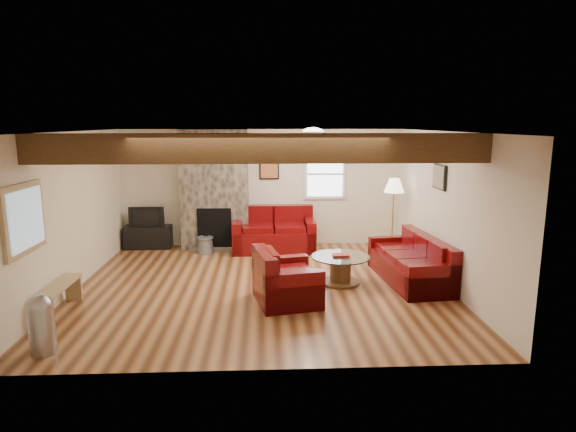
# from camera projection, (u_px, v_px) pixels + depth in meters

# --- Properties ---
(room) EXTENTS (8.00, 8.00, 8.00)m
(room) POSITION_uv_depth(u_px,v_px,m) (261.00, 211.00, 7.67)
(room) COLOR #582E17
(room) RESTS_ON ground
(floor) EXTENTS (6.00, 6.00, 0.00)m
(floor) POSITION_uv_depth(u_px,v_px,m) (262.00, 286.00, 7.91)
(floor) COLOR #582E17
(floor) RESTS_ON ground
(oak_beam) EXTENTS (6.00, 0.36, 0.38)m
(oak_beam) POSITION_uv_depth(u_px,v_px,m) (260.00, 148.00, 6.25)
(oak_beam) COLOR #382310
(oak_beam) RESTS_ON room
(chimney_breast) EXTENTS (1.40, 0.67, 2.50)m
(chimney_breast) POSITION_uv_depth(u_px,v_px,m) (215.00, 191.00, 10.08)
(chimney_breast) COLOR #332E27
(chimney_breast) RESTS_ON floor
(back_window) EXTENTS (0.90, 0.08, 1.10)m
(back_window) POSITION_uv_depth(u_px,v_px,m) (325.00, 174.00, 10.34)
(back_window) COLOR silver
(back_window) RESTS_ON room
(hatch_window) EXTENTS (0.08, 1.00, 0.90)m
(hatch_window) POSITION_uv_depth(u_px,v_px,m) (24.00, 219.00, 6.03)
(hatch_window) COLOR #A58257
(hatch_window) RESTS_ON room
(ceiling_dome) EXTENTS (0.40, 0.40, 0.18)m
(ceiling_dome) POSITION_uv_depth(u_px,v_px,m) (313.00, 134.00, 8.37)
(ceiling_dome) COLOR silver
(ceiling_dome) RESTS_ON room
(artwork_back) EXTENTS (0.42, 0.06, 0.52)m
(artwork_back) POSITION_uv_depth(u_px,v_px,m) (269.00, 167.00, 10.25)
(artwork_back) COLOR black
(artwork_back) RESTS_ON room
(artwork_right) EXTENTS (0.06, 0.55, 0.42)m
(artwork_right) POSITION_uv_depth(u_px,v_px,m) (439.00, 177.00, 8.01)
(artwork_right) COLOR black
(artwork_right) RESTS_ON room
(sofa_three) EXTENTS (1.01, 2.04, 0.76)m
(sofa_three) POSITION_uv_depth(u_px,v_px,m) (410.00, 259.00, 8.08)
(sofa_three) COLOR #420504
(sofa_three) RESTS_ON floor
(loveseat) EXTENTS (1.69, 0.98, 0.90)m
(loveseat) POSITION_uv_depth(u_px,v_px,m) (274.00, 229.00, 10.03)
(loveseat) COLOR #420504
(loveseat) RESTS_ON floor
(armchair_red) EXTENTS (1.05, 1.15, 0.80)m
(armchair_red) POSITION_uv_depth(u_px,v_px,m) (287.00, 276.00, 7.13)
(armchair_red) COLOR #420504
(armchair_red) RESTS_ON floor
(coffee_table) EXTENTS (0.97, 0.97, 0.50)m
(coffee_table) POSITION_uv_depth(u_px,v_px,m) (340.00, 270.00, 7.98)
(coffee_table) COLOR #432C15
(coffee_table) RESTS_ON floor
(tv_cabinet) EXTENTS (0.96, 0.39, 0.48)m
(tv_cabinet) POSITION_uv_depth(u_px,v_px,m) (148.00, 237.00, 10.24)
(tv_cabinet) COLOR black
(tv_cabinet) RESTS_ON floor
(television) EXTENTS (0.74, 0.10, 0.42)m
(television) POSITION_uv_depth(u_px,v_px,m) (147.00, 216.00, 10.15)
(television) COLOR black
(television) RESTS_ON tv_cabinet
(floor_lamp) EXTENTS (0.40, 0.40, 1.55)m
(floor_lamp) POSITION_uv_depth(u_px,v_px,m) (394.00, 190.00, 9.58)
(floor_lamp) COLOR tan
(floor_lamp) RESTS_ON floor
(pine_bench) EXTENTS (0.26, 1.11, 0.42)m
(pine_bench) POSITION_uv_depth(u_px,v_px,m) (59.00, 299.00, 6.72)
(pine_bench) COLOR #A58257
(pine_bench) RESTS_ON floor
(pedal_bin) EXTENTS (0.38, 0.38, 0.72)m
(pedal_bin) POSITION_uv_depth(u_px,v_px,m) (42.00, 324.00, 5.52)
(pedal_bin) COLOR #9C9BA0
(pedal_bin) RESTS_ON floor
(coal_bucket) EXTENTS (0.36, 0.36, 0.34)m
(coal_bucket) POSITION_uv_depth(u_px,v_px,m) (205.00, 245.00, 9.87)
(coal_bucket) COLOR gray
(coal_bucket) RESTS_ON floor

